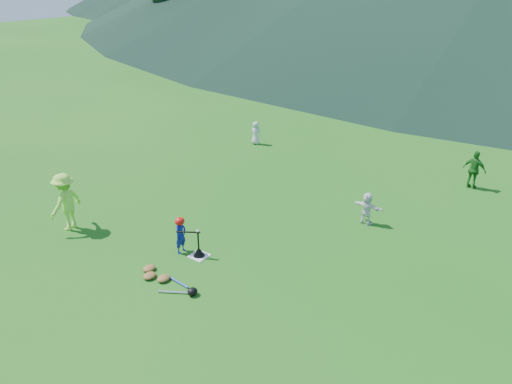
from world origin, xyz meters
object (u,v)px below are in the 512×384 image
(home_plate, at_px, (199,256))
(batting_tee, at_px, (199,252))
(fielder_d, at_px, (367,208))
(batter_child, at_px, (181,235))
(fielder_a, at_px, (256,133))
(equipment_pile, at_px, (163,278))
(fielder_c, at_px, (474,170))
(adult_coach, at_px, (66,202))

(home_plate, xyz_separation_m, batting_tee, (0.00, 0.00, 0.12))
(fielder_d, bearing_deg, batter_child, 56.35)
(home_plate, xyz_separation_m, fielder_a, (-4.04, 8.04, 0.47))
(batter_child, height_order, fielder_a, batter_child)
(fielder_a, xyz_separation_m, equipment_pile, (4.09, -9.37, -0.41))
(batter_child, bearing_deg, batting_tee, -83.04)
(batter_child, relative_size, fielder_c, 0.75)
(home_plate, relative_size, fielder_d, 0.46)
(fielder_a, bearing_deg, fielder_d, 143.56)
(home_plate, bearing_deg, fielder_a, 116.66)
(equipment_pile, bearing_deg, fielder_a, 113.58)
(fielder_a, bearing_deg, fielder_c, 177.26)
(equipment_pile, bearing_deg, adult_coach, 176.01)
(fielder_d, height_order, batting_tee, fielder_d)
(batter_child, bearing_deg, fielder_a, 18.39)
(batting_tee, height_order, equipment_pile, batting_tee)
(home_plate, height_order, fielder_a, fielder_a)
(fielder_c, xyz_separation_m, batting_tee, (-4.51, -8.64, -0.52))
(fielder_a, relative_size, batting_tee, 1.41)
(adult_coach, height_order, fielder_d, adult_coach)
(fielder_a, height_order, fielder_c, fielder_c)
(home_plate, bearing_deg, adult_coach, -165.27)
(adult_coach, relative_size, fielder_d, 1.73)
(adult_coach, xyz_separation_m, fielder_d, (6.69, 5.24, -0.35))
(fielder_a, bearing_deg, equipment_pile, 106.85)
(fielder_d, height_order, equipment_pile, fielder_d)
(equipment_pile, bearing_deg, batter_child, 114.67)
(batter_child, xyz_separation_m, fielder_d, (3.21, 4.30, -0.01))
(batting_tee, bearing_deg, fielder_d, 57.17)
(batter_child, height_order, adult_coach, adult_coach)
(fielder_a, distance_m, fielder_d, 7.76)
(home_plate, height_order, batter_child, batter_child)
(fielder_a, height_order, fielder_d, fielder_d)
(home_plate, distance_m, equipment_pile, 1.33)
(equipment_pile, bearing_deg, batting_tee, 92.28)
(home_plate, relative_size, batting_tee, 0.66)
(fielder_a, relative_size, fielder_c, 0.73)
(home_plate, xyz_separation_m, batter_child, (-0.51, -0.11, 0.48))
(batter_child, distance_m, adult_coach, 3.62)
(fielder_a, xyz_separation_m, fielder_c, (8.55, 0.60, 0.17))
(adult_coach, relative_size, batting_tee, 2.47)
(fielder_a, height_order, batting_tee, fielder_a)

